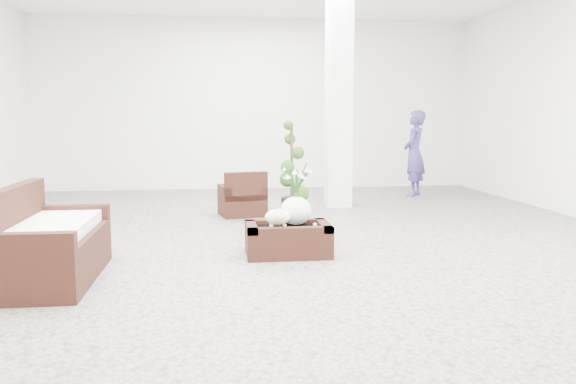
{
  "coord_description": "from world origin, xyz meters",
  "views": [
    {
      "loc": [
        -0.84,
        -6.88,
        1.48
      ],
      "look_at": [
        0.0,
        -0.1,
        0.62
      ],
      "focal_mm": 36.91,
      "sensor_mm": 36.0,
      "label": 1
    }
  ],
  "objects": [
    {
      "name": "tealight",
      "position": [
        0.23,
        -0.63,
        0.33
      ],
      "size": [
        0.04,
        0.04,
        0.03
      ],
      "primitive_type": "cylinder",
      "color": "white",
      "rests_on": "coffee_table"
    },
    {
      "name": "ground",
      "position": [
        0.0,
        0.0,
        0.0
      ],
      "size": [
        11.0,
        11.0,
        0.0
      ],
      "primitive_type": "plane",
      "color": "gray",
      "rests_on": "ground"
    },
    {
      "name": "sheep_figurine",
      "position": [
        -0.19,
        -0.75,
        0.42
      ],
      "size": [
        0.28,
        0.23,
        0.21
      ],
      "primitive_type": "ellipsoid",
      "color": "white",
      "rests_on": "coffee_table"
    },
    {
      "name": "planter_narcissus",
      "position": [
        0.03,
        -0.55,
        0.71
      ],
      "size": [
        0.44,
        0.44,
        0.8
      ],
      "primitive_type": null,
      "color": "white",
      "rests_on": "coffee_table"
    },
    {
      "name": "topiary",
      "position": [
        0.36,
        2.34,
        0.7
      ],
      "size": [
        0.38,
        0.38,
        1.41
      ],
      "primitive_type": null,
      "color": "#213E14",
      "rests_on": "ground"
    },
    {
      "name": "column",
      "position": [
        1.2,
        2.8,
        1.75
      ],
      "size": [
        0.4,
        0.4,
        3.5
      ],
      "primitive_type": "cube",
      "color": "white",
      "rests_on": "ground"
    },
    {
      "name": "loveseat",
      "position": [
        -2.33,
        -1.37,
        0.43
      ],
      "size": [
        0.78,
        1.62,
        0.87
      ],
      "primitive_type": "cube",
      "rotation": [
        0.0,
        0.0,
        1.57
      ],
      "color": "#34170F",
      "rests_on": "ground"
    },
    {
      "name": "coffee_table",
      "position": [
        -0.07,
        -0.65,
        0.16
      ],
      "size": [
        0.9,
        0.6,
        0.31
      ],
      "primitive_type": "cube",
      "color": "#34170F",
      "rests_on": "ground"
    },
    {
      "name": "shopper",
      "position": [
        2.9,
        3.92,
        0.81
      ],
      "size": [
        0.65,
        0.71,
        1.62
      ],
      "primitive_type": "imported",
      "rotation": [
        0.0,
        0.0,
        -2.15
      ],
      "color": "#3F316E",
      "rests_on": "ground"
    },
    {
      "name": "armchair",
      "position": [
        -0.44,
        2.05,
        0.34
      ],
      "size": [
        0.75,
        0.73,
        0.69
      ],
      "primitive_type": "cube",
      "rotation": [
        0.0,
        0.0,
        3.33
      ],
      "color": "#34170F",
      "rests_on": "ground"
    }
  ]
}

